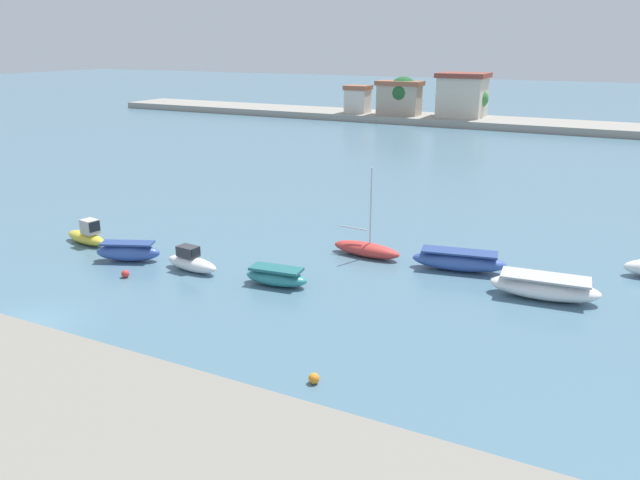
% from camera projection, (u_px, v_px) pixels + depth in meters
% --- Properties ---
extents(ground_plane, '(400.00, 400.00, 0.00)m').
position_uv_depth(ground_plane, '(26.00, 325.00, 28.23)').
color(ground_plane, slate).
extents(moored_boat_1, '(3.67, 1.63, 1.68)m').
position_uv_depth(moored_boat_1, '(87.00, 235.00, 39.37)').
color(moored_boat_1, yellow).
rests_on(moored_boat_1, ground).
extents(moored_boat_2, '(3.94, 2.54, 1.14)m').
position_uv_depth(moored_boat_2, '(128.00, 252.00, 36.35)').
color(moored_boat_2, '#3856A8').
rests_on(moored_boat_2, ground).
extents(moored_boat_3, '(3.60, 1.39, 1.41)m').
position_uv_depth(moored_boat_3, '(191.00, 262.00, 34.80)').
color(moored_boat_3, white).
rests_on(moored_boat_3, ground).
extents(moored_boat_4, '(3.58, 1.68, 0.98)m').
position_uv_depth(moored_boat_4, '(276.00, 277.00, 32.76)').
color(moored_boat_4, teal).
rests_on(moored_boat_4, ground).
extents(moored_boat_5, '(4.41, 1.59, 5.40)m').
position_uv_depth(moored_boat_5, '(366.00, 249.00, 37.16)').
color(moored_boat_5, '#C63833').
rests_on(moored_boat_5, ground).
extents(moored_boat_6, '(5.37, 2.37, 1.15)m').
position_uv_depth(moored_boat_6, '(459.00, 261.00, 34.84)').
color(moored_boat_6, '#3856A8').
rests_on(moored_boat_6, ground).
extents(moored_boat_7, '(5.46, 2.36, 1.17)m').
position_uv_depth(moored_boat_7, '(544.00, 288.00, 31.04)').
color(moored_boat_7, white).
rests_on(moored_boat_7, ground).
extents(mooring_buoy_0, '(0.42, 0.42, 0.42)m').
position_uv_depth(mooring_buoy_0, '(125.00, 274.00, 33.89)').
color(mooring_buoy_0, red).
rests_on(mooring_buoy_0, ground).
extents(mooring_buoy_1, '(0.42, 0.42, 0.42)m').
position_uv_depth(mooring_buoy_1, '(314.00, 378.00, 23.40)').
color(mooring_buoy_1, orange).
rests_on(mooring_buoy_1, ground).
extents(distant_shoreline, '(128.89, 9.93, 7.66)m').
position_uv_depth(distant_shoreline, '(507.00, 113.00, 92.58)').
color(distant_shoreline, gray).
rests_on(distant_shoreline, ground).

